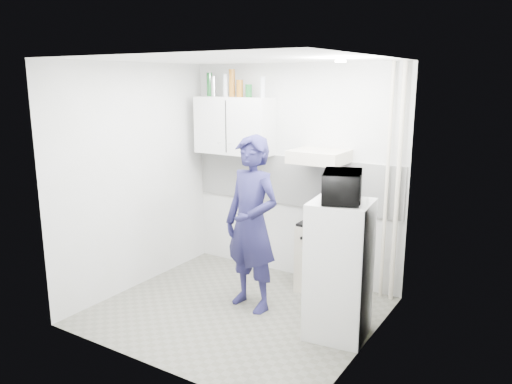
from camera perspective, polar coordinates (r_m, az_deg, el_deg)
The scene contains 24 objects.
floor at distance 5.47m, azimuth -2.23°, elevation -13.41°, with size 2.80×2.80×0.00m, color #626156.
ceiling at distance 4.91m, azimuth -2.50°, elevation 14.95°, with size 2.80×2.80×0.00m, color white.
wall_back at distance 6.08m, azimuth 4.31°, elevation 2.20°, with size 2.80×2.80×0.00m, color silver.
wall_left at distance 5.92m, azimuth -13.61°, elevation 1.58°, with size 2.60×2.60×0.00m, color silver.
wall_right at distance 4.42m, azimuth 12.81°, elevation -2.15°, with size 2.60×2.60×0.00m, color silver.
person at distance 5.23m, azimuth -0.49°, elevation -3.67°, with size 0.68×0.45×1.86m, color #1C1B44.
stove at distance 5.88m, azimuth 7.63°, elevation -7.39°, with size 0.50×0.50×0.79m, color beige.
fridge at distance 4.81m, azimuth 9.49°, elevation -8.74°, with size 0.55×0.55×1.32m, color silver.
stove_top at distance 5.75m, azimuth 7.76°, elevation -3.54°, with size 0.48×0.48×0.03m, color black.
saucepan at distance 5.65m, azimuth 7.80°, elevation -3.13°, with size 0.19×0.19×0.11m, color silver.
microwave at distance 4.58m, azimuth 9.85°, elevation 0.62°, with size 0.34×0.50×0.28m, color black.
bottle_a at distance 6.44m, azimuth -5.34°, elevation 12.13°, with size 0.07×0.07×0.29m, color #144C1E.
bottle_b at distance 6.40m, azimuth -4.87°, elevation 11.93°, with size 0.06×0.06×0.25m, color silver.
bottle_c at distance 6.29m, azimuth -3.47°, elevation 12.07°, with size 0.07×0.07×0.28m, color #B2B7BC.
bottle_d at distance 6.23m, azimuth -2.76°, elevation 12.33°, with size 0.08×0.08×0.33m, color brown.
canister_a at distance 6.17m, azimuth -1.87°, elevation 11.74°, with size 0.08×0.08×0.20m, color brown.
canister_b at distance 6.10m, azimuth -0.84°, elevation 11.49°, with size 0.08×0.08×0.15m, color #144C1E.
bottle_e at distance 5.99m, azimuth 0.80°, elevation 11.90°, with size 0.06×0.06×0.24m, color #B2B7BC.
upper_cabinet at distance 6.25m, azimuth -2.51°, elevation 7.59°, with size 1.00×0.35×0.70m, color silver.
range_hood at distance 5.62m, azimuth 7.23°, elevation 4.05°, with size 0.60×0.50×0.14m, color beige.
backsplash at distance 6.09m, azimuth 4.23°, elevation 1.25°, with size 2.74×0.03×0.60m, color white.
pipe_a at distance 5.53m, azimuth 15.90°, elevation 0.68°, with size 0.05×0.05×2.60m, color beige.
pipe_b at distance 5.57m, azimuth 14.72°, elevation 0.82°, with size 0.04×0.04×2.60m, color beige.
ceiling_spot_fixture at distance 4.61m, azimuth 9.63°, elevation 14.56°, with size 0.10×0.10×0.02m, color white.
Camera 1 is at (2.78, -4.04, 2.41)m, focal length 35.00 mm.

